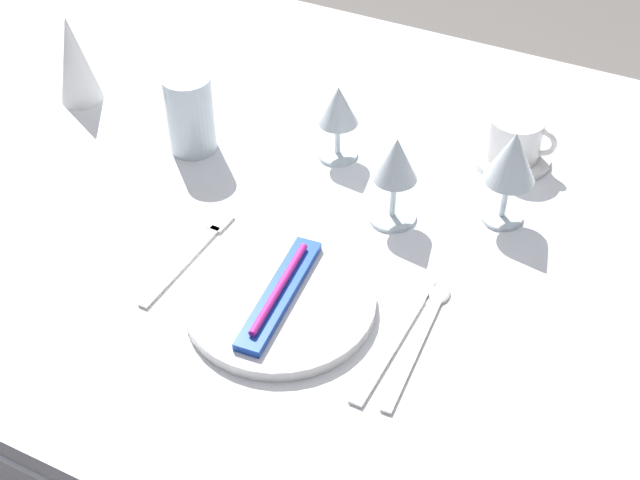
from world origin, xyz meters
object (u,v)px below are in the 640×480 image
Objects in this scene: spoon_soup at (424,329)px; dinner_knife at (394,341)px; fork_outer at (192,254)px; wine_glass_left at (512,160)px; wine_glass_right at (396,165)px; napkin_folded at (74,59)px; dinner_plate at (280,302)px; coffee_cup_left at (516,137)px; wine_glass_centre at (338,110)px; drink_tumbler at (191,118)px; toothbrush_package at (280,293)px.

dinner_knife is at bearing -126.34° from spoon_soup.
wine_glass_left reaches higher than fork_outer.
wine_glass_right is 0.61m from napkin_folded.
coffee_cup_left is (0.18, 0.44, 0.04)m from dinner_plate.
dinner_plate is 0.48m from coffee_cup_left.
dinner_knife is 0.41m from wine_glass_centre.
fork_outer is 0.26m from drink_tumbler.
coffee_cup_left is at bearing 67.60° from toothbrush_package.
wine_glass_right is (0.22, 0.20, 0.09)m from fork_outer.
dinner_knife is at bearing -54.50° from wine_glass_centre.
toothbrush_package is at bearing -11.54° from fork_outer.
napkin_folded is at bearing 152.31° from toothbrush_package.
spoon_soup is (0.19, 0.04, -0.01)m from dinner_plate.
wine_glass_right is at bearing -154.46° from wine_glass_left.
wine_glass_centre is at bearing 20.97° from drink_tumbler.
napkin_folded reaches higher than dinner_knife.
spoon_soup reaches higher than dinner_knife.
wine_glass_centre is 0.24m from drink_tumbler.
napkin_folded is (-0.75, -0.02, -0.03)m from wine_glass_left.
coffee_cup_left is at bearing 67.60° from dinner_plate.
napkin_folded is (-0.54, 0.28, 0.05)m from toothbrush_package.
dinner_knife is 1.54× the size of wine_glass_left.
toothbrush_package is 0.90× the size of dinner_knife.
dinner_knife is at bearing -93.11° from coffee_cup_left.
fork_outer is 0.32m from wine_glass_centre.
toothbrush_package is 1.39× the size of wine_glass_left.
fork_outer is at bearing -58.37° from drink_tumbler.
wine_glass_left is at bearing 25.54° from wine_glass_right.
wine_glass_left is at bearing 5.80° from drink_tumbler.
wine_glass_left is (0.21, 0.30, 0.10)m from dinner_plate.
coffee_cup_left is 0.74m from napkin_folded.
coffee_cup_left is at bearing 100.80° from wine_glass_left.
wine_glass_left is (0.03, -0.14, 0.06)m from coffee_cup_left.
wine_glass_left reaches higher than dinner_plate.
fork_outer is 1.93× the size of coffee_cup_left.
fork_outer is 0.32m from dinner_knife.
wine_glass_left is at bearing 55.10° from dinner_plate.
toothbrush_package is 1.66× the size of wine_glass_centre.
drink_tumbler is at bearing 121.63° from fork_outer.
dinner_knife is (0.32, -0.02, -0.00)m from fork_outer.
napkin_folded reaches higher than toothbrush_package.
wine_glass_centre is at bearing 125.50° from dinner_knife.
coffee_cup_left is (-0.00, 0.40, 0.04)m from spoon_soup.
dinner_knife is 0.76m from napkin_folded.
dinner_plate is at bearing -112.40° from coffee_cup_left.
napkin_folded reaches higher than drink_tumbler.
toothbrush_package is 0.16m from fork_outer.
fork_outer is 1.48× the size of wine_glass_right.
fork_outer is 0.31m from wine_glass_right.
fork_outer is 0.91× the size of spoon_soup.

